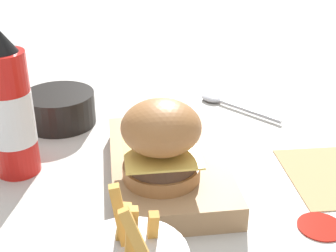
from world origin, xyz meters
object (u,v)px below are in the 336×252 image
Objects in this scene: ketchup_bottle at (10,111)px; spoon at (222,102)px; side_bowl at (59,108)px; serving_board at (168,166)px; burger at (161,141)px.

spoon is (0.21, -0.37, -0.10)m from ketchup_bottle.
side_bowl is at bearing -17.80° from ketchup_bottle.
spoon is at bearing -60.97° from ketchup_bottle.
ketchup_bottle reaches higher than spoon.
spoon is at bearing -29.63° from serving_board.
serving_board is at bearing -140.24° from side_bowl.
serving_board is 2.18× the size of side_bowl.
ketchup_bottle reaches higher than serving_board.
ketchup_bottle is 0.18m from side_bowl.
burger is 0.72× the size of spoon.
side_bowl is (0.21, 0.17, 0.01)m from serving_board.
side_bowl is (0.26, 0.16, -0.06)m from burger.
ketchup_bottle is at bearing 63.82° from burger.
burger is 0.50× the size of ketchup_bottle.
serving_board is 0.09m from burger.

